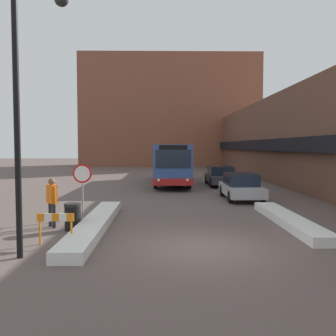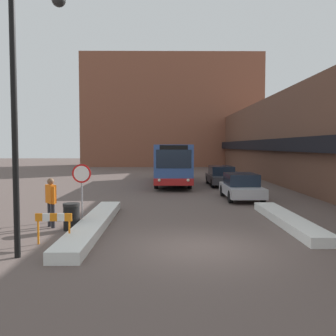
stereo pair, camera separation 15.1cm
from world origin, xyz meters
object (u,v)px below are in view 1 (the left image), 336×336
object	(u,v)px
pedestrian	(52,198)
trash_bin	(73,217)
street_lamp	(27,95)
parked_car_front	(241,186)
city_bus	(171,163)
parked_car_middle	(220,176)
stop_sign	(82,179)
construction_barricade	(56,222)

from	to	relation	value
pedestrian	trash_bin	world-z (taller)	pedestrian
street_lamp	trash_bin	distance (m)	5.01
trash_bin	parked_car_front	bearing A→B (deg)	45.19
city_bus	street_lamp	distance (m)	20.13
street_lamp	pedestrian	size ratio (longest dim) A/B	3.88
parked_car_middle	trash_bin	xyz separation A→B (m)	(-7.53, -14.95, -0.25)
parked_car_middle	stop_sign	bearing A→B (deg)	-120.48
parked_car_middle	pedestrian	xyz separation A→B (m)	(-8.39, -14.47, 0.35)
stop_sign	street_lamp	bearing A→B (deg)	-93.11
pedestrian	construction_barricade	world-z (taller)	pedestrian
parked_car_middle	trash_bin	world-z (taller)	parked_car_middle
parked_car_middle	parked_car_front	bearing A→B (deg)	-90.00
trash_bin	construction_barricade	xyz separation A→B (m)	(-0.06, -1.90, 0.19)
parked_car_front	parked_car_middle	size ratio (longest dim) A/B	0.92
city_bus	parked_car_middle	xyz separation A→B (m)	(3.68, -1.32, -0.94)
stop_sign	pedestrian	size ratio (longest dim) A/B	1.24
stop_sign	parked_car_front	bearing A→B (deg)	36.17
stop_sign	pedestrian	xyz separation A→B (m)	(-0.78, -1.55, -0.53)
parked_car_front	construction_barricade	distance (m)	12.15
city_bus	construction_barricade	world-z (taller)	city_bus
parked_car_middle	street_lamp	xyz separation A→B (m)	(-7.90, -18.19, 3.55)
parked_car_middle	street_lamp	bearing A→B (deg)	-113.46
city_bus	stop_sign	bearing A→B (deg)	-105.41
parked_car_front	trash_bin	xyz separation A→B (m)	(-7.53, -7.58, -0.24)
city_bus	parked_car_front	size ratio (longest dim) A/B	2.63
parked_car_front	pedestrian	size ratio (longest dim) A/B	2.42
parked_car_front	trash_bin	distance (m)	10.69
parked_car_front	stop_sign	xyz separation A→B (m)	(-7.61, -5.56, 0.89)
parked_car_front	parked_car_middle	bearing A→B (deg)	90.00
city_bus	pedestrian	world-z (taller)	city_bus
city_bus	parked_car_front	world-z (taller)	city_bus
parked_car_front	street_lamp	world-z (taller)	street_lamp
parked_car_front	parked_car_middle	world-z (taller)	parked_car_middle
parked_car_front	parked_car_middle	distance (m)	7.37
trash_bin	stop_sign	bearing A→B (deg)	92.17
stop_sign	pedestrian	distance (m)	1.81
pedestrian	construction_barricade	size ratio (longest dim) A/B	1.64
parked_car_front	stop_sign	distance (m)	9.47
street_lamp	pedestrian	world-z (taller)	street_lamp
stop_sign	street_lamp	world-z (taller)	street_lamp
city_bus	parked_car_middle	bearing A→B (deg)	-19.71
parked_car_front	trash_bin	size ratio (longest dim) A/B	4.59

